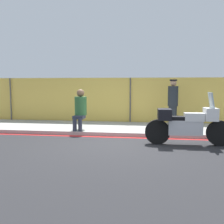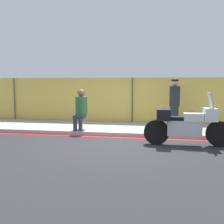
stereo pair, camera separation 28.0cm
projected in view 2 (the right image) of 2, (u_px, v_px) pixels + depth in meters
name	position (u px, v px, depth m)	size (l,w,h in m)	color
ground_plane	(120.00, 143.00, 7.41)	(120.00, 120.00, 0.00)	#262628
sidewalk	(129.00, 129.00, 9.45)	(38.45, 2.48, 0.13)	#9E9E99
curb_paint_stripe	(124.00, 137.00, 8.15)	(38.45, 0.18, 0.01)	red
storefront_fence	(132.00, 101.00, 10.66)	(36.52, 0.17, 1.92)	gold
motorcycle	(187.00, 124.00, 7.05)	(2.34, 0.53, 1.44)	black
officer_standing	(175.00, 102.00, 9.53)	(0.37, 0.37, 1.70)	#1E2328
person_seated_on_curb	(81.00, 107.00, 8.89)	(0.41, 0.71, 1.36)	#2D3342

